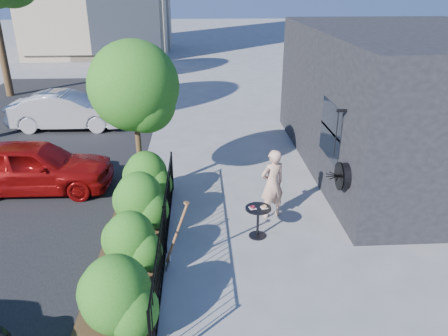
{
  "coord_description": "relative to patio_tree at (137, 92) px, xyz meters",
  "views": [
    {
      "loc": [
        -0.74,
        -7.72,
        5.23
      ],
      "look_at": [
        -0.19,
        1.62,
        1.2
      ],
      "focal_mm": 35.0,
      "sensor_mm": 36.0,
      "label": 1
    }
  ],
  "objects": [
    {
      "name": "car_silver",
      "position": [
        -3.48,
        5.86,
        -2.07
      ],
      "size": [
        4.27,
        1.57,
        1.4
      ],
      "primitive_type": "imported",
      "rotation": [
        0.0,
        0.0,
        1.55
      ],
      "color": "#BCBCC1",
      "rests_on": "ground"
    },
    {
      "name": "shovel",
      "position": [
        0.98,
        -3.31,
        -2.1
      ],
      "size": [
        0.52,
        0.2,
        1.51
      ],
      "color": "brown",
      "rests_on": "ground"
    },
    {
      "name": "planting_bed",
      "position": [
        0.04,
        -2.76,
        -2.72
      ],
      "size": [
        1.3,
        6.0,
        0.08
      ],
      "primitive_type": "cube",
      "color": "#382616",
      "rests_on": "ground"
    },
    {
      "name": "shop_building",
      "position": [
        7.73,
        1.74,
        -0.76
      ],
      "size": [
        6.22,
        9.0,
        4.0
      ],
      "color": "black",
      "rests_on": "ground"
    },
    {
      "name": "car_red",
      "position": [
        -2.92,
        0.44,
        -2.07
      ],
      "size": [
        4.12,
        1.73,
        1.39
      ],
      "primitive_type": "imported",
      "rotation": [
        0.0,
        0.0,
        1.55
      ],
      "color": "maroon",
      "rests_on": "ground"
    },
    {
      "name": "woman",
      "position": [
        3.17,
        -1.33,
        -1.91
      ],
      "size": [
        0.73,
        0.62,
        1.7
      ],
      "primitive_type": "imported",
      "rotation": [
        0.0,
        0.0,
        3.55
      ],
      "color": "tan",
      "rests_on": "ground"
    },
    {
      "name": "cafe_table",
      "position": [
        2.72,
        -2.23,
        -2.27
      ],
      "size": [
        0.57,
        0.57,
        0.76
      ],
      "rotation": [
        0.0,
        0.0,
        0.21
      ],
      "color": "black",
      "rests_on": "ground"
    },
    {
      "name": "shrubs",
      "position": [
        0.14,
        -2.66,
        -2.06
      ],
      "size": [
        1.1,
        5.6,
        1.24
      ],
      "color": "#286216",
      "rests_on": "ground"
    },
    {
      "name": "patio_tree",
      "position": [
        0.0,
        0.0,
        0.0
      ],
      "size": [
        2.2,
        2.2,
        3.94
      ],
      "color": "#3F2B19",
      "rests_on": "ground"
    },
    {
      "name": "ground",
      "position": [
        2.24,
        -2.76,
        -2.76
      ],
      "size": [
        120.0,
        120.0,
        0.0
      ],
      "primitive_type": "plane",
      "color": "gray",
      "rests_on": "ground"
    },
    {
      "name": "fence",
      "position": [
        0.74,
        -2.76,
        -2.2
      ],
      "size": [
        0.05,
        6.05,
        1.1
      ],
      "color": "black",
      "rests_on": "ground"
    }
  ]
}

